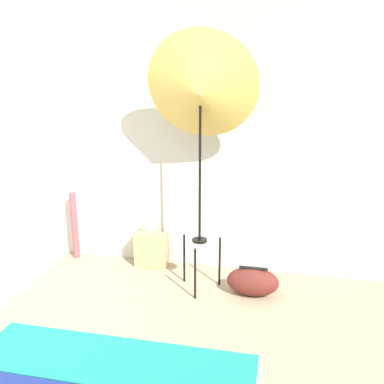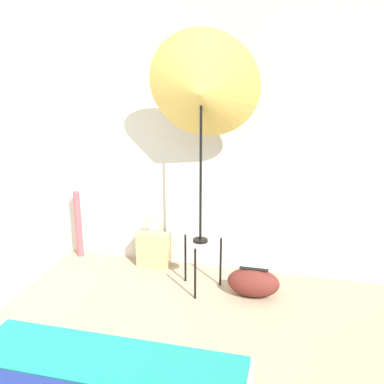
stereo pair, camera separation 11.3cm
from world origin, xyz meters
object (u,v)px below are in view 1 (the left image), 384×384
at_px(paper_roll, 75,226).
at_px(photo_umbrella, 201,91).
at_px(duffel_bag, 253,281).
at_px(tote_bag, 151,249).

bearing_deg(paper_roll, photo_umbrella, -15.07).
relative_size(duffel_bag, paper_roll, 0.64).
height_order(photo_umbrella, duffel_bag, photo_umbrella).
relative_size(photo_umbrella, duffel_bag, 4.91).
bearing_deg(photo_umbrella, paper_roll, 164.93).
distance_m(photo_umbrella, paper_roll, 1.98).
bearing_deg(tote_bag, photo_umbrella, -30.85).
distance_m(photo_umbrella, duffel_bag, 1.67).
distance_m(photo_umbrella, tote_bag, 1.68).
bearing_deg(duffel_bag, photo_umbrella, 177.53).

